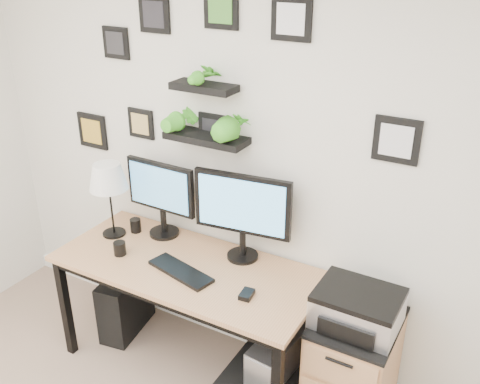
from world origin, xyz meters
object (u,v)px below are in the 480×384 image
Objects in this scene: pc_tower_black at (126,303)px; file_cabinet at (352,370)px; desk at (196,281)px; table_lamp at (108,179)px; monitor_right at (242,210)px; printer at (357,308)px; monitor_left at (161,194)px; mug at (120,248)px; pc_tower_grey at (277,368)px.

file_cabinet is at bearing -8.29° from pc_tower_black.
table_lamp is at bearing 177.08° from desk.
monitor_right is at bearing 1.73° from pc_tower_black.
table_lamp is 1.83m from file_cabinet.
monitor_right reaches higher than table_lamp.
printer is (-0.00, -0.02, 0.43)m from file_cabinet.
file_cabinet is at bearing -5.45° from monitor_left.
mug reaches higher than pc_tower_black.
desk is at bearing -26.92° from monitor_left.
mug is at bearing -40.79° from table_lamp.
table_lamp is at bearing -151.60° from monitor_left.
table_lamp is 5.89× the size of mug.
desk reaches higher than pc_tower_grey.
mug is at bearing -173.05° from printer.
pc_tower_grey is 1.02× the size of printer.
pc_tower_grey is at bearing -11.45° from pc_tower_black.
mug is at bearing -172.94° from pc_tower_grey.
pc_tower_grey is (1.18, -0.04, -0.01)m from pc_tower_black.
monitor_left is 1.53m from file_cabinet.
pc_tower_black is at bearing -147.38° from monitor_left.
file_cabinet is at bearing 7.86° from mug.
table_lamp is 1.53m from pc_tower_grey.
monitor_left is 1.17× the size of printer.
monitor_right is at bearing 168.46° from printer.
desk is 3.72× the size of printer.
monitor_right reaches higher than desk.
file_cabinet reaches higher than pc_tower_black.
printer is at bearing 0.04° from table_lamp.
desk is 2.39× the size of file_cabinet.
pc_tower_grey is (0.93, -0.20, -0.83)m from monitor_left.
mug is at bearing -55.04° from pc_tower_black.
file_cabinet is (1.60, 0.03, 0.12)m from pc_tower_black.
pc_tower_black is at bearing 177.91° from pc_tower_grey.
table_lamp is 1.13× the size of pc_tower_black.
file_cabinet is at bearing 3.38° from desk.
table_lamp is 0.93m from pc_tower_black.
mug is 1.44m from printer.
table_lamp reaches higher than file_cabinet.
desk is 3.19× the size of monitor_left.
pc_tower_black is (-0.16, 0.17, -0.57)m from mug.
pc_tower_black is 1.01× the size of printer.
file_cabinet is 1.56× the size of printer.
mug is 0.19× the size of pc_tower_grey.
desk reaches higher than file_cabinet.
monitor_left is (-0.37, 0.19, 0.42)m from desk.
printer reaches higher than pc_tower_grey.
monitor_left is at bearing 174.55° from file_cabinet.
monitor_right is at bearing 10.31° from table_lamp.
printer is (0.77, -0.16, -0.31)m from monitor_right.
file_cabinet is at bearing 9.79° from pc_tower_grey.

